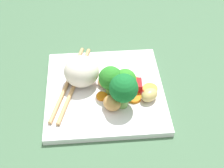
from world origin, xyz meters
TOP-DOWN VIEW (x-y plane):
  - ground_plane at (0.00, 0.00)cm, footprint 110.00×110.00cm
  - square_plate at (0.00, 0.00)cm, footprint 24.18×24.18cm
  - rice_mound at (-4.38, 2.32)cm, footprint 7.11×6.67cm
  - broccoli_floret_0 at (1.08, -0.92)cm, footprint 4.71×4.71cm
  - broccoli_floret_1 at (3.86, -1.19)cm, footprint 4.45×4.45cm
  - broccoli_floret_2 at (3.06, -4.69)cm, footprint 5.40×5.40cm
  - carrot_slice_0 at (4.17, 2.60)cm, footprint 3.95×3.95cm
  - carrot_slice_1 at (8.97, -1.35)cm, footprint 4.26×4.26cm
  - carrot_slice_2 at (-0.78, -2.16)cm, footprint 2.27×2.27cm
  - carrot_slice_3 at (6.40, 1.24)cm, footprint 3.01×3.01cm
  - carrot_slice_4 at (5.41, -3.13)cm, footprint 4.12×4.12cm
  - pepper_chunk_0 at (2.30, 1.50)cm, footprint 2.97×2.39cm
  - pepper_chunk_1 at (6.11, -1.02)cm, footprint 2.48×2.84cm
  - chicken_piece_0 at (8.28, -3.76)cm, footprint 4.35×4.06cm
  - chicken_piece_1 at (0.87, -5.10)cm, footprint 4.70×4.72cm
  - chicken_piece_2 at (0.07, 1.16)cm, footprint 3.59×3.46cm
  - chopstick_pair at (-6.63, 2.18)cm, footprint 9.05×21.27cm

SIDE VIEW (x-z plane):
  - ground_plane at x=0.00cm, z-range -2.00..0.00cm
  - square_plate at x=0.00cm, z-range 0.00..1.30cm
  - carrot_slice_2 at x=-0.78cm, z-range 1.30..1.80cm
  - carrot_slice_1 at x=8.97cm, z-range 1.30..1.92cm
  - carrot_slice_3 at x=6.40cm, z-range 1.30..1.92cm
  - carrot_slice_4 at x=5.41cm, z-range 1.30..1.94cm
  - carrot_slice_0 at x=4.17cm, z-range 1.30..1.98cm
  - chopstick_pair at x=-6.63cm, z-range 1.30..2.09cm
  - chicken_piece_2 at x=0.07cm, z-range 1.30..2.90cm
  - pepper_chunk_0 at x=2.30cm, z-range 1.30..3.35cm
  - pepper_chunk_1 at x=6.11cm, z-range 1.30..3.58cm
  - chicken_piece_0 at x=8.28cm, z-range 1.30..3.74cm
  - chicken_piece_1 at x=0.87cm, z-range 1.30..4.03cm
  - rice_mound at x=-4.38cm, z-range 1.30..7.55cm
  - broccoli_floret_1 at x=3.86cm, z-range 1.73..7.27cm
  - broccoli_floret_0 at x=1.08cm, z-range 1.80..8.06cm
  - broccoli_floret_2 at x=3.06cm, z-range 2.02..9.56cm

